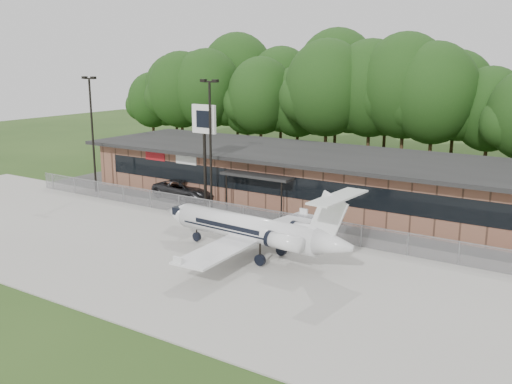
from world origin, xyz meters
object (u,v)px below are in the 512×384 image
Objects in this scene: business_jet at (254,231)px; pole_sign at (204,130)px; terminal at (314,177)px; suv at (186,190)px.

business_jet is 1.69× the size of pole_sign.
terminal is at bearing 53.03° from pole_sign.
business_jet is at bearing -35.27° from pole_sign.
suv is (-12.94, 9.13, -0.86)m from business_jet.
terminal is 6.83× the size of suv.
pole_sign reaches higher than suv.
suv is 0.72× the size of pole_sign.
business_jet reaches higher than terminal.
terminal is at bearing 106.83° from business_jet.
pole_sign is at bearing -116.20° from suv.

